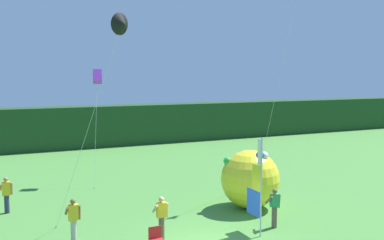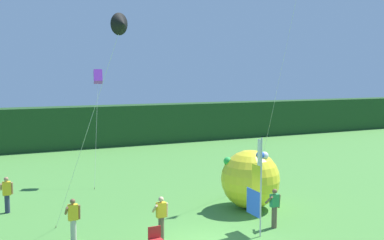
{
  "view_description": "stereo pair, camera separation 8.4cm",
  "coord_description": "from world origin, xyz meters",
  "px_view_note": "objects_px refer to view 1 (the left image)",
  "views": [
    {
      "loc": [
        -7.06,
        -13.62,
        6.19
      ],
      "look_at": [
        0.79,
        3.3,
        4.3
      ],
      "focal_mm": 40.51,
      "sensor_mm": 36.0,
      "label": 1
    },
    {
      "loc": [
        -6.98,
        -13.65,
        6.19
      ],
      "look_at": [
        0.79,
        3.3,
        4.3
      ],
      "focal_mm": 40.51,
      "sensor_mm": 36.0,
      "label": 2
    }
  ],
  "objects_px": {
    "person_far_left": "(6,194)",
    "person_near_banner": "(161,217)",
    "folding_chair": "(156,238)",
    "kite_black_delta_2": "(122,25)",
    "person_mid_field": "(274,207)",
    "kite_purple_box_0": "(97,77)",
    "banner_flag": "(257,188)",
    "person_far_right": "(73,219)",
    "inflatable_balloon": "(250,179)"
  },
  "relations": [
    {
      "from": "person_far_left",
      "to": "kite_black_delta_2",
      "type": "distance_m",
      "value": 9.89
    },
    {
      "from": "kite_purple_box_0",
      "to": "folding_chair",
      "type": "bearing_deg",
      "value": -93.06
    },
    {
      "from": "person_far_left",
      "to": "folding_chair",
      "type": "xyz_separation_m",
      "value": [
        4.64,
        -6.97,
        -0.37
      ]
    },
    {
      "from": "banner_flag",
      "to": "kite_purple_box_0",
      "type": "xyz_separation_m",
      "value": [
        -3.56,
        11.49,
        4.29
      ]
    },
    {
      "from": "person_far_left",
      "to": "person_far_right",
      "type": "xyz_separation_m",
      "value": [
        2.15,
        -4.78,
        -0.01
      ]
    },
    {
      "from": "folding_chair",
      "to": "kite_purple_box_0",
      "type": "distance_m",
      "value": 12.81
    },
    {
      "from": "folding_chair",
      "to": "kite_purple_box_0",
      "type": "bearing_deg",
      "value": 86.94
    },
    {
      "from": "person_far_right",
      "to": "banner_flag",
      "type": "bearing_deg",
      "value": -18.21
    },
    {
      "from": "inflatable_balloon",
      "to": "folding_chair",
      "type": "bearing_deg",
      "value": -152.62
    },
    {
      "from": "person_near_banner",
      "to": "person_far_left",
      "type": "bearing_deg",
      "value": 130.57
    },
    {
      "from": "person_far_right",
      "to": "kite_purple_box_0",
      "type": "height_order",
      "value": "kite_purple_box_0"
    },
    {
      "from": "person_far_right",
      "to": "folding_chair",
      "type": "xyz_separation_m",
      "value": [
        2.48,
        -2.19,
        -0.37
      ]
    },
    {
      "from": "person_mid_field",
      "to": "kite_purple_box_0",
      "type": "height_order",
      "value": "kite_purple_box_0"
    },
    {
      "from": "person_far_left",
      "to": "person_far_right",
      "type": "bearing_deg",
      "value": -65.74
    },
    {
      "from": "person_far_left",
      "to": "folding_chair",
      "type": "distance_m",
      "value": 8.38
    },
    {
      "from": "folding_chair",
      "to": "person_mid_field",
      "type": "bearing_deg",
      "value": 3.31
    },
    {
      "from": "kite_black_delta_2",
      "to": "person_near_banner",
      "type": "bearing_deg",
      "value": -17.08
    },
    {
      "from": "person_near_banner",
      "to": "kite_purple_box_0",
      "type": "relative_size",
      "value": 0.26
    },
    {
      "from": "folding_chair",
      "to": "person_near_banner",
      "type": "bearing_deg",
      "value": 59.01
    },
    {
      "from": "banner_flag",
      "to": "person_mid_field",
      "type": "distance_m",
      "value": 1.49
    },
    {
      "from": "banner_flag",
      "to": "inflatable_balloon",
      "type": "distance_m",
      "value": 3.44
    },
    {
      "from": "banner_flag",
      "to": "folding_chair",
      "type": "bearing_deg",
      "value": 179.95
    },
    {
      "from": "person_far_right",
      "to": "folding_chair",
      "type": "distance_m",
      "value": 3.33
    },
    {
      "from": "person_far_left",
      "to": "kite_black_delta_2",
      "type": "relative_size",
      "value": 0.2
    },
    {
      "from": "person_mid_field",
      "to": "kite_purple_box_0",
      "type": "xyz_separation_m",
      "value": [
        -4.64,
        11.19,
        5.28
      ]
    },
    {
      "from": "person_mid_field",
      "to": "kite_purple_box_0",
      "type": "bearing_deg",
      "value": 112.52
    },
    {
      "from": "banner_flag",
      "to": "person_far_left",
      "type": "relative_size",
      "value": 2.33
    },
    {
      "from": "banner_flag",
      "to": "person_mid_field",
      "type": "xyz_separation_m",
      "value": [
        1.07,
        0.31,
        -0.99
      ]
    },
    {
      "from": "person_mid_field",
      "to": "inflatable_balloon",
      "type": "distance_m",
      "value": 2.8
    },
    {
      "from": "person_near_banner",
      "to": "person_far_right",
      "type": "xyz_separation_m",
      "value": [
        -3.03,
        1.27,
        -0.03
      ]
    },
    {
      "from": "person_near_banner",
      "to": "person_far_left",
      "type": "height_order",
      "value": "person_near_banner"
    },
    {
      "from": "person_near_banner",
      "to": "kite_purple_box_0",
      "type": "bearing_deg",
      "value": 89.64
    },
    {
      "from": "person_near_banner",
      "to": "person_far_right",
      "type": "relative_size",
      "value": 1.03
    },
    {
      "from": "banner_flag",
      "to": "kite_black_delta_2",
      "type": "xyz_separation_m",
      "value": [
        -4.93,
        1.32,
        6.15
      ]
    },
    {
      "from": "inflatable_balloon",
      "to": "kite_purple_box_0",
      "type": "distance_m",
      "value": 11.03
    },
    {
      "from": "person_mid_field",
      "to": "inflatable_balloon",
      "type": "relative_size",
      "value": 0.58
    },
    {
      "from": "person_far_left",
      "to": "kite_black_delta_2",
      "type": "height_order",
      "value": "kite_black_delta_2"
    },
    {
      "from": "person_far_left",
      "to": "person_near_banner",
      "type": "bearing_deg",
      "value": -49.43
    },
    {
      "from": "folding_chair",
      "to": "kite_black_delta_2",
      "type": "xyz_separation_m",
      "value": [
        -0.75,
        1.31,
        7.49
      ]
    },
    {
      "from": "person_mid_field",
      "to": "person_far_right",
      "type": "bearing_deg",
      "value": 166.31
    },
    {
      "from": "person_near_banner",
      "to": "folding_chair",
      "type": "xyz_separation_m",
      "value": [
        -0.55,
        -0.91,
        -0.4
      ]
    },
    {
      "from": "kite_black_delta_2",
      "to": "person_mid_field",
      "type": "bearing_deg",
      "value": -9.54
    },
    {
      "from": "banner_flag",
      "to": "kite_black_delta_2",
      "type": "bearing_deg",
      "value": 165.05
    },
    {
      "from": "person_near_banner",
      "to": "inflatable_balloon",
      "type": "xyz_separation_m",
      "value": [
        5.25,
        2.09,
        0.48
      ]
    },
    {
      "from": "folding_chair",
      "to": "kite_black_delta_2",
      "type": "bearing_deg",
      "value": 119.76
    },
    {
      "from": "banner_flag",
      "to": "person_far_right",
      "type": "relative_size",
      "value": 2.34
    },
    {
      "from": "person_mid_field",
      "to": "person_far_right",
      "type": "distance_m",
      "value": 7.96
    },
    {
      "from": "person_mid_field",
      "to": "folding_chair",
      "type": "relative_size",
      "value": 1.83
    },
    {
      "from": "banner_flag",
      "to": "folding_chair",
      "type": "height_order",
      "value": "banner_flag"
    },
    {
      "from": "person_far_left",
      "to": "kite_purple_box_0",
      "type": "xyz_separation_m",
      "value": [
        5.25,
        4.52,
        5.26
      ]
    }
  ]
}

